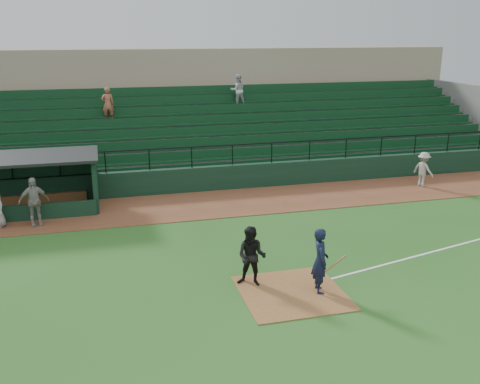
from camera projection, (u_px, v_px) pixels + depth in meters
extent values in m
plane|color=#24561C|center=(281.00, 279.00, 16.83)|extent=(90.00, 90.00, 0.00)
cube|color=brown|center=(223.00, 203.00, 24.24)|extent=(40.00, 4.00, 0.03)
cube|color=brown|center=(292.00, 293.00, 15.90)|extent=(3.00, 3.00, 0.03)
cube|color=white|center=(475.00, 241.00, 19.91)|extent=(17.49, 4.44, 0.01)
cube|color=black|center=(213.00, 178.00, 26.11)|extent=(36.00, 0.35, 1.20)
cylinder|color=black|center=(212.00, 146.00, 25.65)|extent=(36.00, 0.06, 0.06)
cube|color=#61615C|center=(194.00, 136.00, 30.30)|extent=(36.00, 9.00, 3.60)
cube|color=#0E361B|center=(196.00, 129.00, 29.71)|extent=(34.56, 8.00, 4.05)
cube|color=#61615C|center=(469.00, 118.00, 34.69)|extent=(0.35, 9.50, 4.20)
cube|color=gray|center=(176.00, 98.00, 35.93)|extent=(38.00, 3.00, 6.40)
cube|color=#61615C|center=(181.00, 93.00, 33.93)|extent=(36.00, 2.00, 0.20)
imported|color=#BDBDBD|center=(238.00, 90.00, 32.06)|extent=(0.91, 0.71, 1.88)
imported|color=#9E553A|center=(108.00, 104.00, 29.39)|extent=(0.67, 0.44, 1.85)
cube|color=black|center=(95.00, 181.00, 23.58)|extent=(0.20, 2.60, 2.30)
imported|color=black|center=(320.00, 261.00, 15.72)|extent=(0.58, 0.79, 2.00)
cylinder|color=olive|center=(336.00, 263.00, 15.65)|extent=(0.79, 0.34, 0.35)
imported|color=black|center=(252.00, 257.00, 16.16)|extent=(1.14, 1.07, 1.87)
imported|color=#A49F99|center=(423.00, 169.00, 26.64)|extent=(0.99, 1.26, 1.72)
imported|color=gray|center=(34.00, 202.00, 21.15)|extent=(1.24, 0.76, 1.97)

